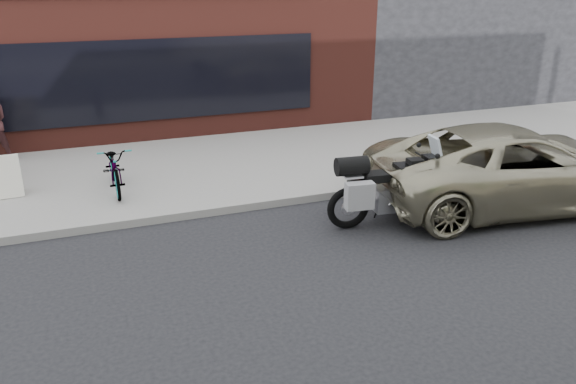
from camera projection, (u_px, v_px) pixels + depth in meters
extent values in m
plane|color=black|center=(358.00, 324.00, 7.10)|extent=(120.00, 120.00, 0.00)
cube|color=gray|center=(223.00, 160.00, 13.20)|extent=(44.00, 6.00, 0.15)
cube|color=#5D261E|center=(105.00, 39.00, 17.90)|extent=(14.00, 10.00, 4.50)
cube|color=black|center=(121.00, 82.00, 13.69)|extent=(10.00, 0.08, 2.00)
cube|color=#242429|center=(429.00, 7.00, 21.51)|extent=(10.00, 10.00, 6.00)
torus|color=black|center=(348.00, 208.00, 9.69)|extent=(0.77, 0.20, 0.76)
torus|color=black|center=(438.00, 199.00, 10.08)|extent=(0.77, 0.20, 0.76)
cube|color=#B7B7BC|center=(391.00, 198.00, 9.84)|extent=(0.66, 0.41, 0.43)
cube|color=black|center=(411.00, 172.00, 9.75)|extent=(0.60, 0.42, 0.30)
cube|color=black|center=(381.00, 176.00, 9.63)|extent=(0.66, 0.38, 0.14)
cube|color=black|center=(359.00, 183.00, 9.57)|extent=(0.37, 0.28, 0.16)
cube|color=black|center=(430.00, 163.00, 9.78)|extent=(0.23, 0.29, 0.25)
cube|color=silver|center=(435.00, 147.00, 9.69)|extent=(0.20, 0.36, 0.38)
cylinder|color=black|center=(426.00, 159.00, 9.73)|extent=(0.12, 0.80, 0.03)
cube|color=#B7B7BC|center=(351.00, 175.00, 9.48)|extent=(0.35, 0.37, 0.03)
cube|color=gray|center=(360.00, 196.00, 9.33)|extent=(0.50, 0.25, 0.45)
cylinder|color=black|center=(352.00, 166.00, 9.43)|extent=(0.58, 0.37, 0.32)
cylinder|color=#B7B7BC|center=(363.00, 201.00, 9.93)|extent=(0.64, 0.16, 0.22)
imported|color=tan|center=(514.00, 167.00, 10.58)|extent=(5.78, 3.28, 1.52)
imported|color=gray|center=(115.00, 167.00, 10.98)|extent=(0.65, 1.81, 0.94)
cube|color=white|center=(7.00, 177.00, 10.66)|extent=(0.52, 0.29, 0.80)
cube|color=white|center=(7.00, 174.00, 10.84)|extent=(0.52, 0.29, 0.80)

